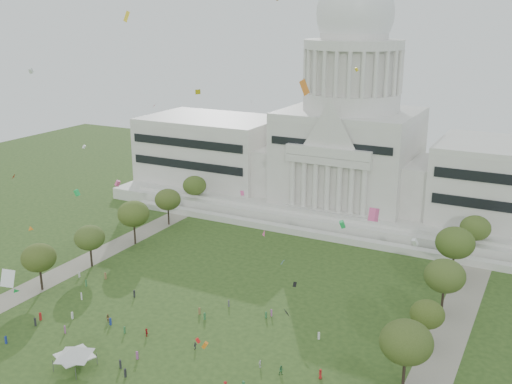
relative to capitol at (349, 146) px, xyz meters
name	(u,v)px	position (x,y,z in m)	size (l,w,h in m)	color
ground	(146,374)	(0.00, -113.59, -22.30)	(400.00, 400.00, 0.00)	#2B451A
capitol	(349,146)	(0.00, 0.00, 0.00)	(160.00, 64.50, 91.30)	silver
path_left	(71,269)	(-48.00, -83.59, -22.28)	(8.00, 160.00, 0.04)	gray
path_right	(438,361)	(48.00, -83.59, -22.28)	(8.00, 160.00, 0.04)	gray
row_tree_l_2	(39,258)	(-45.04, -96.29, -13.79)	(8.42, 8.42, 11.97)	black
row_tree_r_2	(406,342)	(44.17, -96.15, -12.64)	(9.55, 9.55, 13.58)	black
row_tree_l_3	(90,238)	(-44.09, -79.67, -14.09)	(8.12, 8.12, 11.55)	black
row_tree_r_3	(427,314)	(44.40, -79.10, -15.21)	(7.01, 7.01, 9.98)	black
row_tree_l_4	(134,214)	(-44.08, -61.17, -12.90)	(9.29, 9.29, 13.21)	black
row_tree_r_4	(445,276)	(44.76, -63.55, -13.01)	(9.19, 9.19, 13.06)	black
row_tree_l_5	(168,200)	(-45.22, -42.58, -13.88)	(8.33, 8.33, 11.85)	black
row_tree_r_5	(455,243)	(43.49, -43.40, -12.37)	(9.82, 9.82, 13.96)	black
row_tree_l_6	(195,186)	(-46.87, -24.45, -14.02)	(8.19, 8.19, 11.64)	black
row_tree_r_6	(475,228)	(45.96, -25.46, -13.79)	(8.42, 8.42, 11.97)	black
event_tent	(74,351)	(-13.29, -118.22, -18.58)	(11.20, 11.20, 4.79)	#4C4C4C
person_0	(320,374)	(29.69, -99.81, -21.32)	(0.96, 0.62, 1.96)	#B21E1E
person_2	(281,370)	(22.70, -102.05, -21.33)	(0.94, 0.58, 1.93)	#33723F
person_4	(195,346)	(3.41, -101.95, -21.50)	(0.94, 0.51, 1.60)	#4C4C51
person_5	(147,332)	(-8.55, -102.27, -21.43)	(1.61, 0.64, 1.74)	#B21E1E
person_8	(108,318)	(-19.89, -101.27, -21.39)	(0.88, 0.54, 1.82)	olive
person_10	(260,364)	(18.04, -101.69, -21.51)	(0.92, 0.50, 1.57)	silver
distant_crowd	(131,320)	(-14.97, -99.48, -21.44)	(66.60, 36.23, 1.90)	#B21E1E
kite_swarm	(200,213)	(6.17, -103.10, 7.65)	(90.62, 103.33, 61.23)	yellow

